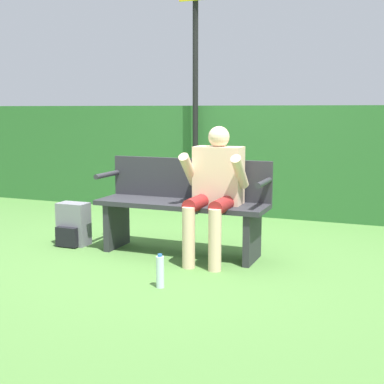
# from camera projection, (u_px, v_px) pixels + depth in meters

# --- Properties ---
(ground_plane) EXTENTS (40.00, 40.00, 0.00)m
(ground_plane) POSITION_uv_depth(u_px,v_px,m) (181.00, 254.00, 5.04)
(ground_plane) COLOR #4C7A38
(hedge_back) EXTENTS (12.00, 0.59, 1.40)m
(hedge_back) POSITION_uv_depth(u_px,v_px,m) (248.00, 159.00, 7.02)
(hedge_back) COLOR #2D662D
(hedge_back) RESTS_ON ground
(park_bench) EXTENTS (1.62, 0.46, 0.89)m
(park_bench) POSITION_uv_depth(u_px,v_px,m) (183.00, 204.00, 5.02)
(park_bench) COLOR #2D2D33
(park_bench) RESTS_ON ground
(person_seated) EXTENTS (0.57, 0.60, 1.20)m
(person_seated) POSITION_uv_depth(u_px,v_px,m) (215.00, 185.00, 4.75)
(person_seated) COLOR beige
(person_seated) RESTS_ON ground
(backpack) EXTENTS (0.30, 0.25, 0.43)m
(backpack) POSITION_uv_depth(u_px,v_px,m) (73.00, 225.00, 5.35)
(backpack) COLOR slate
(backpack) RESTS_ON ground
(water_bottle) EXTENTS (0.06, 0.06, 0.26)m
(water_bottle) POSITION_uv_depth(u_px,v_px,m) (160.00, 272.00, 4.07)
(water_bottle) COLOR silver
(water_bottle) RESTS_ON ground
(signpost) EXTENTS (0.39, 0.09, 2.99)m
(signpost) POSITION_uv_depth(u_px,v_px,m) (195.00, 81.00, 6.70)
(signpost) COLOR black
(signpost) RESTS_ON ground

